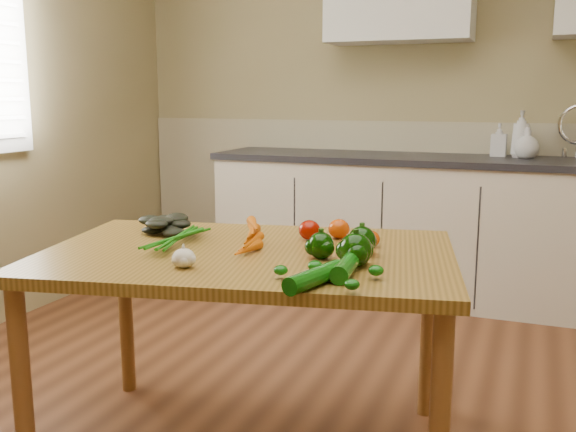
% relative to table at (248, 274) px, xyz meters
% --- Properties ---
extents(room, '(4.04, 5.04, 2.64)m').
position_rel_table_xyz_m(room, '(0.14, 0.06, 0.59)').
color(room, brown).
rests_on(room, ground).
extents(counter_run, '(2.84, 0.64, 1.14)m').
position_rel_table_xyz_m(counter_run, '(0.35, 2.07, -0.20)').
color(counter_run, beige).
rests_on(counter_run, ground).
extents(table, '(1.54, 1.15, 0.74)m').
position_rel_table_xyz_m(table, '(0.00, 0.00, 0.00)').
color(table, olive).
rests_on(table, ground).
extents(soap_bottle_a, '(0.13, 0.13, 0.28)m').
position_rel_table_xyz_m(soap_bottle_a, '(0.80, 2.18, 0.38)').
color(soap_bottle_a, silver).
rests_on(soap_bottle_a, counter_run).
extents(soap_bottle_b, '(0.09, 0.10, 0.20)m').
position_rel_table_xyz_m(soap_bottle_b, '(0.67, 2.22, 0.34)').
color(soap_bottle_b, silver).
rests_on(soap_bottle_b, counter_run).
extents(soap_bottle_c, '(0.20, 0.20, 0.18)m').
position_rel_table_xyz_m(soap_bottle_c, '(0.84, 2.14, 0.33)').
color(soap_bottle_c, silver).
rests_on(soap_bottle_c, counter_run).
extents(carrot_bunch, '(0.29, 0.25, 0.07)m').
position_rel_table_xyz_m(carrot_bunch, '(-0.09, 0.02, 0.12)').
color(carrot_bunch, '#CC5A04').
rests_on(carrot_bunch, table).
extents(leafy_greens, '(0.20, 0.18, 0.10)m').
position_rel_table_xyz_m(leafy_greens, '(-0.43, 0.13, 0.13)').
color(leafy_greens, black).
rests_on(leafy_greens, table).
extents(garlic_bulb, '(0.07, 0.07, 0.06)m').
position_rel_table_xyz_m(garlic_bulb, '(-0.09, -0.27, 0.11)').
color(garlic_bulb, silver).
rests_on(garlic_bulb, table).
extents(pepper_a, '(0.09, 0.09, 0.09)m').
position_rel_table_xyz_m(pepper_a, '(0.27, -0.01, 0.13)').
color(pepper_a, black).
rests_on(pepper_a, table).
extents(pepper_b, '(0.10, 0.10, 0.10)m').
position_rel_table_xyz_m(pepper_b, '(0.38, 0.08, 0.13)').
color(pepper_b, black).
rests_on(pepper_b, table).
extents(pepper_c, '(0.10, 0.10, 0.10)m').
position_rel_table_xyz_m(pepper_c, '(0.40, -0.06, 0.13)').
color(pepper_c, black).
rests_on(pepper_c, table).
extents(tomato_a, '(0.08, 0.08, 0.07)m').
position_rel_table_xyz_m(tomato_a, '(0.14, 0.24, 0.12)').
color(tomato_a, '#830E02').
rests_on(tomato_a, table).
extents(tomato_b, '(0.08, 0.08, 0.07)m').
position_rel_table_xyz_m(tomato_b, '(0.24, 0.29, 0.12)').
color(tomato_b, '#BB3B04').
rests_on(tomato_b, table).
extents(tomato_c, '(0.06, 0.06, 0.06)m').
position_rel_table_xyz_m(tomato_c, '(0.38, 0.20, 0.11)').
color(tomato_c, '#BB3B04').
rests_on(tomato_c, table).
extents(zucchini_a, '(0.07, 0.18, 0.06)m').
position_rel_table_xyz_m(zucchini_a, '(0.40, -0.20, 0.11)').
color(zucchini_a, '#084907').
rests_on(zucchini_a, table).
extents(zucchini_b, '(0.11, 0.24, 0.05)m').
position_rel_table_xyz_m(zucchini_b, '(0.35, -0.31, 0.11)').
color(zucchini_b, '#084907').
rests_on(zucchini_b, table).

